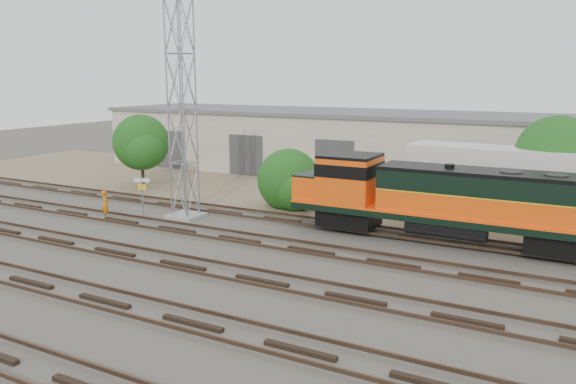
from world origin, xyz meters
The scene contains 12 objects.
ground centered at (0.00, 0.00, 0.00)m, with size 140.00×140.00×0.00m, color #47423A.
dirt_strip centered at (0.00, 15.00, 0.01)m, with size 80.00×16.00×0.02m, color #726047.
tracks centered at (0.00, -3.00, 0.08)m, with size 80.00×20.40×0.28m.
warehouse centered at (0.04, 22.98, 2.65)m, with size 58.40×10.40×5.30m.
locomotive centered at (4.96, 6.00, 2.23)m, with size 15.99×2.81×3.84m.
signal_tower centered at (-9.40, 4.09, 6.06)m, with size 1.84×1.84×12.44m.
sign_post centered at (-11.93, 3.26, 1.61)m, with size 0.88×0.42×2.30m.
worker centered at (-13.37, 1.71, 0.83)m, with size 0.61×0.40×1.66m, color orange.
semi_trailer centered at (8.98, 11.45, 2.67)m, with size 13.99×4.11×4.24m.
tree_west centered at (-17.99, 9.97, 3.24)m, with size 4.35×4.14×5.42m.
tree_mid centered at (-5.18, 9.21, 1.64)m, with size 4.15×3.95×3.95m.
tree_east centered at (9.80, 12.77, 3.69)m, with size 4.70×4.48×6.04m.
Camera 1 is at (10.98, -21.31, 8.07)m, focal length 35.00 mm.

